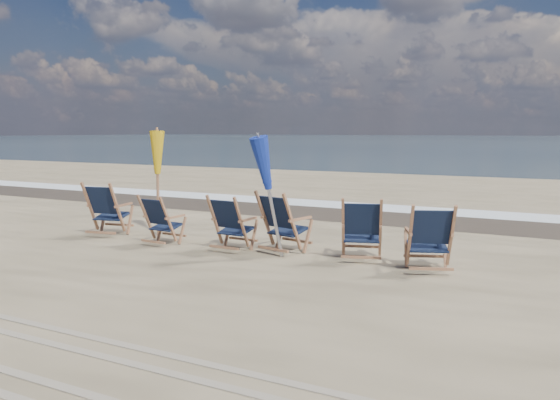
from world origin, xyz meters
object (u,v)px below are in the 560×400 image
(umbrella_yellow, at_px, (157,158))
(beach_chair_2, at_px, (241,225))
(beach_chair_4, at_px, (381,230))
(beach_chair_5, at_px, (451,239))
(umbrella_blue, at_px, (271,167))
(beach_chair_3, at_px, (292,225))
(beach_chair_1, at_px, (168,222))
(beach_chair_0, at_px, (117,210))

(umbrella_yellow, bearing_deg, beach_chair_2, -16.86)
(beach_chair_2, relative_size, beach_chair_4, 0.95)
(beach_chair_5, xyz_separation_m, umbrella_blue, (-2.78, -0.30, 0.97))
(beach_chair_3, bearing_deg, umbrella_blue, 59.35)
(beach_chair_1, height_order, beach_chair_3, beach_chair_3)
(beach_chair_3, bearing_deg, umbrella_yellow, 3.76)
(beach_chair_2, distance_m, beach_chair_5, 3.41)
(beach_chair_4, bearing_deg, umbrella_yellow, -20.94)
(beach_chair_3, relative_size, beach_chair_5, 1.04)
(umbrella_yellow, bearing_deg, beach_chair_5, -4.89)
(beach_chair_3, height_order, beach_chair_5, beach_chair_3)
(beach_chair_2, height_order, beach_chair_3, beach_chair_3)
(beach_chair_5, bearing_deg, umbrella_yellow, -26.13)
(beach_chair_1, bearing_deg, beach_chair_3, -167.94)
(beach_chair_2, bearing_deg, beach_chair_3, -165.29)
(beach_chair_2, distance_m, umbrella_yellow, 2.68)
(beach_chair_5, relative_size, umbrella_blue, 0.52)
(beach_chair_1, height_order, beach_chair_2, beach_chair_2)
(beach_chair_3, bearing_deg, beach_chair_1, 21.55)
(beach_chair_0, relative_size, umbrella_yellow, 0.53)
(beach_chair_3, relative_size, umbrella_blue, 0.54)
(beach_chair_0, xyz_separation_m, beach_chair_2, (2.86, -0.11, -0.05))
(beach_chair_4, relative_size, beach_chair_5, 1.00)
(beach_chair_2, bearing_deg, beach_chair_4, -166.55)
(beach_chair_2, height_order, umbrella_yellow, umbrella_yellow)
(beach_chair_0, height_order, beach_chair_2, beach_chair_0)
(beach_chair_5, bearing_deg, beach_chair_2, -17.50)
(beach_chair_3, xyz_separation_m, beach_chair_5, (2.54, 0.04, -0.02))
(beach_chair_4, xyz_separation_m, umbrella_blue, (-1.67, -0.51, 0.97))
(beach_chair_1, relative_size, umbrella_blue, 0.47)
(beach_chair_0, xyz_separation_m, umbrella_blue, (3.48, -0.18, 0.95))
(beach_chair_2, distance_m, beach_chair_4, 2.33)
(beach_chair_3, xyz_separation_m, umbrella_blue, (-0.25, -0.26, 0.95))
(beach_chair_0, distance_m, beach_chair_4, 5.16)
(umbrella_yellow, bearing_deg, beach_chair_4, -3.43)
(beach_chair_4, height_order, beach_chair_5, same)
(beach_chair_5, height_order, umbrella_blue, umbrella_blue)
(beach_chair_0, relative_size, beach_chair_3, 1.01)
(umbrella_yellow, bearing_deg, beach_chair_1, -43.02)
(beach_chair_1, distance_m, beach_chair_5, 4.84)
(beach_chair_0, xyz_separation_m, beach_chair_4, (5.15, 0.33, -0.03))
(beach_chair_4, height_order, umbrella_yellow, umbrella_yellow)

